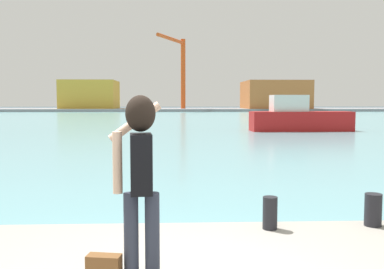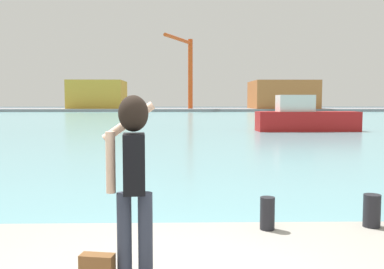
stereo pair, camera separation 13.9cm
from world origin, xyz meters
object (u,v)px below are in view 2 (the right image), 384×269
(warehouse_right, at_px, (282,95))
(harbor_bollard, at_px, (267,213))
(person_photographer, at_px, (133,167))
(handbag, at_px, (97,267))
(harbor_bollard_2, at_px, (372,211))
(warehouse_left, at_px, (98,95))
(boat_moored, at_px, (305,118))
(port_crane, at_px, (187,64))

(warehouse_right, bearing_deg, harbor_bollard, -103.33)
(person_photographer, distance_m, handbag, 1.01)
(person_photographer, height_order, harbor_bollard, person_photographer)
(person_photographer, distance_m, harbor_bollard_2, 3.49)
(harbor_bollard, xyz_separation_m, warehouse_left, (-19.78, 89.04, 2.90))
(harbor_bollard, bearing_deg, person_photographer, -136.85)
(boat_moored, distance_m, warehouse_left, 70.04)
(harbor_bollard_2, bearing_deg, warehouse_right, 77.54)
(warehouse_left, bearing_deg, person_photographer, -78.63)
(warehouse_right, bearing_deg, harbor_bollard_2, -102.46)
(harbor_bollard_2, relative_size, warehouse_left, 0.04)
(boat_moored, xyz_separation_m, warehouse_right, (13.21, 63.30, 2.59))
(warehouse_right, xyz_separation_m, port_crane, (-20.95, -2.89, 6.35))
(person_photographer, relative_size, handbag, 5.44)
(harbor_bollard_2, distance_m, warehouse_right, 90.01)
(person_photographer, xyz_separation_m, harbor_bollard, (1.58, 1.48, -0.85))
(handbag, bearing_deg, warehouse_right, 75.73)
(harbor_bollard, relative_size, warehouse_left, 0.04)
(harbor_bollard, relative_size, harbor_bollard_2, 0.98)
(handbag, relative_size, warehouse_right, 0.02)
(harbor_bollard, bearing_deg, warehouse_left, 102.52)
(handbag, xyz_separation_m, harbor_bollard_2, (3.35, 1.61, 0.10))
(handbag, height_order, boat_moored, boat_moored)
(person_photographer, bearing_deg, harbor_bollard, -52.85)
(person_photographer, distance_m, warehouse_left, 92.35)
(warehouse_right, distance_m, port_crane, 22.08)
(warehouse_left, bearing_deg, warehouse_right, -1.55)
(handbag, bearing_deg, warehouse_left, 101.15)
(harbor_bollard, height_order, warehouse_right, warehouse_right)
(boat_moored, distance_m, warehouse_right, 64.72)
(handbag, relative_size, port_crane, 0.02)
(handbag, bearing_deg, port_crane, 88.80)
(harbor_bollard_2, bearing_deg, handbag, -154.26)
(boat_moored, height_order, warehouse_right, warehouse_right)
(person_photographer, distance_m, harbor_bollard, 2.33)
(port_crane, bearing_deg, harbor_bollard, -89.92)
(handbag, distance_m, port_crane, 87.09)
(handbag, distance_m, boat_moored, 27.85)
(boat_moored, bearing_deg, person_photographer, -110.60)
(handbag, relative_size, harbor_bollard_2, 0.73)
(harbor_bollard_2, height_order, port_crane, port_crane)
(person_photographer, xyz_separation_m, port_crane, (1.47, 86.53, 8.36))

